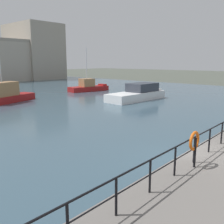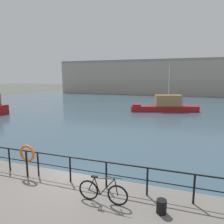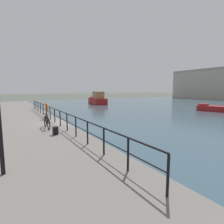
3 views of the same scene
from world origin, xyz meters
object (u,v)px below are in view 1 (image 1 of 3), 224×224
(life_ring_stand, at_px, (194,142))
(moored_harbor_tender, at_px, (138,93))
(moored_red_daysailer, at_px, (0,96))
(moored_small_launch, at_px, (88,87))

(life_ring_stand, bearing_deg, moored_harbor_tender, 41.27)
(moored_red_daysailer, xyz_separation_m, life_ring_stand, (-3.70, -24.13, 0.83))
(moored_red_daysailer, relative_size, moored_small_launch, 1.43)
(moored_harbor_tender, xyz_separation_m, life_ring_stand, (-16.54, -14.52, 0.92))
(moored_harbor_tender, bearing_deg, moored_small_launch, 81.36)
(moored_small_launch, height_order, life_ring_stand, moored_small_launch)
(moored_harbor_tender, relative_size, life_ring_stand, 6.09)
(moored_harbor_tender, height_order, moored_red_daysailer, moored_red_daysailer)
(moored_red_daysailer, bearing_deg, moored_small_launch, 169.37)
(moored_red_daysailer, xyz_separation_m, moored_small_launch, (15.15, 1.89, -0.18))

